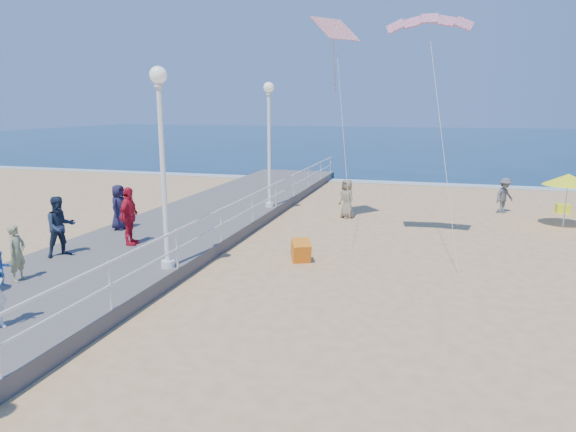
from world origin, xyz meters
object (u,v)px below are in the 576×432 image
(spectator_3, at_px, (129,216))
(beach_chair_right, at_px, (563,208))
(lamp_post_mid, at_px, (162,148))
(spectator_6, at_px, (17,253))
(lamp_post_far, at_px, (269,132))
(spectator_4, at_px, (119,207))
(beach_walker_a, at_px, (504,195))
(box_kite, at_px, (301,253))
(spectator_7, at_px, (60,226))
(beach_umbrella, at_px, (568,180))
(toddler_held, at_px, (1,269))
(beach_walker_c, at_px, (347,199))

(spectator_3, height_order, beach_chair_right, spectator_3)
(lamp_post_mid, relative_size, beach_chair_right, 9.67)
(spectator_6, bearing_deg, lamp_post_far, -21.25)
(spectator_3, relative_size, spectator_4, 1.15)
(beach_walker_a, distance_m, box_kite, 11.98)
(beach_walker_a, height_order, beach_chair_right, beach_walker_a)
(spectator_6, bearing_deg, spectator_7, 6.50)
(lamp_post_mid, height_order, spectator_6, lamp_post_mid)
(box_kite, bearing_deg, lamp_post_mid, -162.99)
(beach_umbrella, bearing_deg, lamp_post_far, -174.26)
(spectator_3, distance_m, spectator_4, 2.33)
(spectator_4, distance_m, spectator_7, 3.40)
(spectator_6, bearing_deg, beach_walker_a, -47.56)
(lamp_post_far, height_order, spectator_3, lamp_post_far)
(toddler_held, bearing_deg, lamp_post_far, 13.56)
(beach_walker_a, xyz_separation_m, beach_chair_right, (2.60, 0.78, -0.60))
(toddler_held, height_order, spectator_3, spectator_3)
(toddler_held, distance_m, beach_walker_c, 14.62)
(spectator_7, bearing_deg, lamp_post_mid, -59.11)
(lamp_post_mid, distance_m, beach_chair_right, 18.61)
(spectator_3, xyz_separation_m, box_kite, (5.37, 0.94, -1.03))
(lamp_post_mid, bearing_deg, spectator_7, 177.39)
(beach_chair_right, bearing_deg, beach_walker_a, -163.37)
(spectator_7, distance_m, beach_umbrella, 18.46)
(lamp_post_mid, distance_m, box_kite, 5.31)
(spectator_3, xyz_separation_m, beach_walker_a, (12.28, 10.71, -0.53))
(lamp_post_mid, distance_m, beach_walker_c, 10.49)
(lamp_post_mid, xyz_separation_m, lamp_post_far, (0.00, 9.00, 0.00))
(lamp_post_far, xyz_separation_m, beach_walker_a, (9.96, 3.51, -2.86))
(lamp_post_far, bearing_deg, spectator_7, -111.83)
(beach_umbrella, bearing_deg, spectator_7, -147.04)
(spectator_4, height_order, spectator_7, spectator_7)
(spectator_4, xyz_separation_m, beach_walker_a, (13.83, 8.96, -0.41))
(box_kite, distance_m, beach_umbrella, 11.71)
(lamp_post_far, distance_m, spectator_7, 9.81)
(beach_walker_a, distance_m, beach_walker_c, 7.27)
(beach_walker_a, bearing_deg, spectator_4, 166.65)
(toddler_held, height_order, spectator_6, toddler_held)
(spectator_3, bearing_deg, beach_chair_right, -59.39)
(spectator_7, height_order, beach_walker_c, spectator_7)
(lamp_post_mid, relative_size, toddler_held, 7.23)
(spectator_3, distance_m, box_kite, 5.55)
(spectator_4, height_order, beach_chair_right, spectator_4)
(spectator_6, height_order, spectator_7, spectator_7)
(lamp_post_far, height_order, toddler_held, lamp_post_far)
(lamp_post_mid, distance_m, beach_umbrella, 15.80)
(spectator_7, distance_m, beach_walker_c, 11.63)
(lamp_post_far, distance_m, beach_chair_right, 13.71)
(spectator_3, distance_m, spectator_7, 2.05)
(lamp_post_far, relative_size, toddler_held, 7.23)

